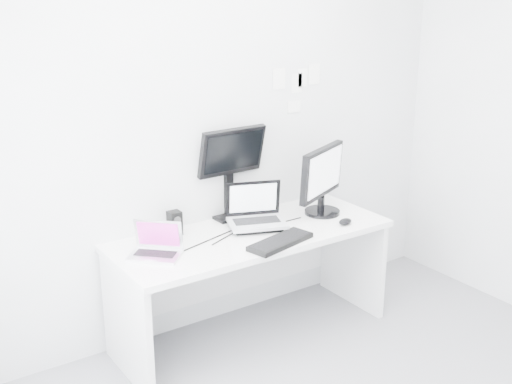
% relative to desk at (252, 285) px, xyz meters
% --- Properties ---
extents(back_wall, '(3.60, 0.00, 3.60)m').
position_rel_desk_xyz_m(back_wall, '(0.00, 0.35, 0.99)').
color(back_wall, silver).
rests_on(back_wall, ground).
extents(desk, '(1.80, 0.70, 0.73)m').
position_rel_desk_xyz_m(desk, '(0.00, 0.00, 0.00)').
color(desk, white).
rests_on(desk, ground).
extents(macbook, '(0.35, 0.35, 0.21)m').
position_rel_desk_xyz_m(macbook, '(-0.68, -0.02, 0.47)').
color(macbook, silver).
rests_on(macbook, desk).
extents(speaker, '(0.09, 0.09, 0.15)m').
position_rel_desk_xyz_m(speaker, '(-0.42, 0.24, 0.44)').
color(speaker, black).
rests_on(speaker, desk).
extents(dell_laptop, '(0.43, 0.39, 0.30)m').
position_rel_desk_xyz_m(dell_laptop, '(0.06, 0.03, 0.51)').
color(dell_laptop, '#B1B3B9').
rests_on(dell_laptop, desk).
extents(rear_monitor, '(0.47, 0.18, 0.64)m').
position_rel_desk_xyz_m(rear_monitor, '(0.04, 0.31, 0.68)').
color(rear_monitor, black).
rests_on(rear_monitor, desk).
extents(samsung_monitor, '(0.58, 0.44, 0.48)m').
position_rel_desk_xyz_m(samsung_monitor, '(0.60, 0.02, 0.61)').
color(samsung_monitor, black).
rests_on(samsung_monitor, desk).
extents(keyboard, '(0.47, 0.26, 0.03)m').
position_rel_desk_xyz_m(keyboard, '(0.04, -0.26, 0.38)').
color(keyboard, black).
rests_on(keyboard, desk).
extents(mouse, '(0.13, 0.11, 0.04)m').
position_rel_desk_xyz_m(mouse, '(0.59, -0.22, 0.38)').
color(mouse, black).
rests_on(mouse, desk).
extents(wall_note_0, '(0.10, 0.00, 0.14)m').
position_rel_desk_xyz_m(wall_note_0, '(0.45, 0.34, 1.26)').
color(wall_note_0, white).
rests_on(wall_note_0, back_wall).
extents(wall_note_1, '(0.09, 0.00, 0.13)m').
position_rel_desk_xyz_m(wall_note_1, '(0.60, 0.34, 1.22)').
color(wall_note_1, white).
rests_on(wall_note_1, back_wall).
extents(wall_note_2, '(0.10, 0.00, 0.14)m').
position_rel_desk_xyz_m(wall_note_2, '(0.75, 0.34, 1.26)').
color(wall_note_2, white).
rests_on(wall_note_2, back_wall).
extents(wall_note_3, '(0.11, 0.00, 0.08)m').
position_rel_desk_xyz_m(wall_note_3, '(0.58, 0.34, 1.05)').
color(wall_note_3, white).
rests_on(wall_note_3, back_wall).
extents(wall_note_4, '(0.08, 0.00, 0.12)m').
position_rel_desk_xyz_m(wall_note_4, '(0.65, 0.34, 1.25)').
color(wall_note_4, white).
rests_on(wall_note_4, back_wall).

